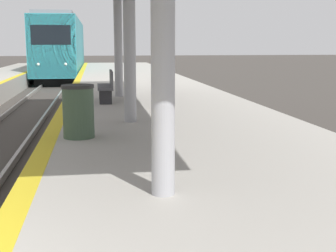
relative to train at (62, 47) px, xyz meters
name	(u,v)px	position (x,y,z in m)	size (l,w,h in m)	color
train	(62,47)	(0.00, 0.00, 0.00)	(2.82, 18.03, 4.53)	black
trash_bin	(78,111)	(2.19, -28.39, -0.94)	(0.59, 0.59, 0.97)	#384C38
bench	(107,85)	(2.84, -23.03, -0.94)	(0.44, 1.57, 0.92)	#4C4C51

